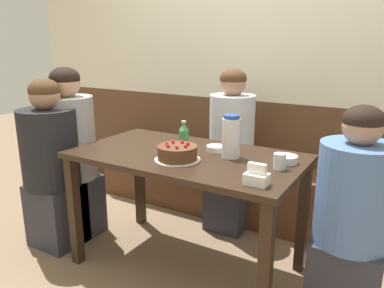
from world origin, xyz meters
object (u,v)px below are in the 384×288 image
object	(u,v)px
birthday_cake	(177,153)
soju_bottle	(184,136)
bowl_rice_small	(285,159)
napkin_holder	(257,177)
person_teal_shirt	(71,155)
glass_water_tall	(280,161)
person_pale_blue_shirt	(351,223)
water_pitcher	(231,137)
bowl_soup_white	(216,149)
person_dark_striped	(231,154)
bench_seat	(240,190)
person_grey_tee	(52,165)

from	to	relation	value
birthday_cake	soju_bottle	size ratio (longest dim) A/B	1.46
bowl_rice_small	napkin_holder	bearing A→B (deg)	-92.28
napkin_holder	person_teal_shirt	bearing A→B (deg)	171.99
glass_water_tall	person_pale_blue_shirt	distance (m)	0.45
soju_bottle	person_teal_shirt	world-z (taller)	person_teal_shirt
water_pitcher	bowl_rice_small	size ratio (longest dim) A/B	1.89
person_teal_shirt	person_pale_blue_shirt	world-z (taller)	person_teal_shirt
bowl_soup_white	person_dark_striped	distance (m)	0.56
bowl_soup_white	bench_seat	bearing A→B (deg)	100.60
glass_water_tall	person_teal_shirt	distance (m)	1.53
bowl_soup_white	person_grey_tee	world-z (taller)	person_grey_tee
bench_seat	bowl_soup_white	bearing A→B (deg)	-79.40
napkin_holder	person_grey_tee	bearing A→B (deg)	178.64
soju_bottle	person_teal_shirt	bearing A→B (deg)	-170.99
napkin_holder	birthday_cake	bearing A→B (deg)	166.14
bench_seat	bowl_rice_small	xyz separation A→B (m)	(0.57, -0.70, 0.55)
bowl_rice_small	bowl_soup_white	bearing A→B (deg)	179.49
birthday_cake	bowl_soup_white	world-z (taller)	birthday_cake
water_pitcher	person_pale_blue_shirt	world-z (taller)	person_pale_blue_shirt
glass_water_tall	person_grey_tee	xyz separation A→B (m)	(-1.52, -0.24, -0.21)
person_teal_shirt	water_pitcher	bearing A→B (deg)	6.03
soju_bottle	person_dark_striped	distance (m)	0.62
person_grey_tee	person_teal_shirt	bearing A→B (deg)	90.00
bowl_soup_white	glass_water_tall	xyz separation A→B (m)	(0.44, -0.12, 0.02)
birthday_cake	bench_seat	bearing A→B (deg)	91.40
birthday_cake	soju_bottle	xyz separation A→B (m)	(-0.10, 0.22, 0.04)
person_dark_striped	birthday_cake	bearing A→B (deg)	1.50
birthday_cake	napkin_holder	size ratio (longest dim) A/B	2.39
bowl_soup_white	person_teal_shirt	world-z (taller)	person_teal_shirt
napkin_holder	bowl_rice_small	distance (m)	0.40
water_pitcher	bowl_rice_small	distance (m)	0.33
soju_bottle	glass_water_tall	size ratio (longest dim) A/B	2.09
bench_seat	person_pale_blue_shirt	xyz separation A→B (m)	(0.95, -0.83, 0.32)
napkin_holder	person_dark_striped	world-z (taller)	person_dark_striped
bowl_rice_small	person_dark_striped	size ratio (longest dim) A/B	0.11
person_teal_shirt	person_pale_blue_shirt	distance (m)	1.90
bench_seat	person_grey_tee	world-z (taller)	person_grey_tee
water_pitcher	person_pale_blue_shirt	distance (m)	0.77
person_pale_blue_shirt	glass_water_tall	bearing A→B (deg)	-1.41
bowl_rice_small	person_grey_tee	distance (m)	1.57
water_pitcher	person_teal_shirt	world-z (taller)	person_teal_shirt
water_pitcher	person_grey_tee	distance (m)	1.28
person_teal_shirt	person_dark_striped	distance (m)	1.18
person_pale_blue_shirt	bench_seat	bearing A→B (deg)	-41.14
bench_seat	glass_water_tall	distance (m)	1.15
bench_seat	person_grey_tee	distance (m)	1.47
soju_bottle	person_pale_blue_shirt	xyz separation A→B (m)	(1.02, -0.09, -0.29)
napkin_holder	person_teal_shirt	distance (m)	1.53
bowl_soup_white	person_teal_shirt	bearing A→B (deg)	-170.13
birthday_cake	water_pitcher	world-z (taller)	water_pitcher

